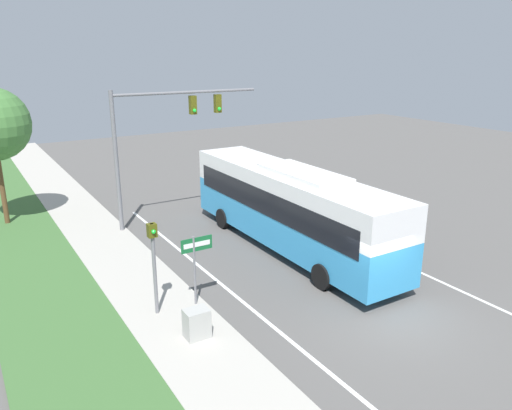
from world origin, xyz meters
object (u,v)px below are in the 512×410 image
Objects in this scene: bus at (289,204)px; street_sign at (196,258)px; pedestrian_signal at (154,255)px; utility_cabinet at (197,323)px; signal_gantry at (162,128)px.

bus is 4.88× the size of street_sign.
pedestrian_signal reaches higher than utility_cabinet.
bus is 7.54m from pedestrian_signal.
bus is 3.87× the size of pedestrian_signal.
utility_cabinet is (-0.89, -1.90, -1.22)m from street_sign.
signal_gantry reaches higher than utility_cabinet.
utility_cabinet is at bearing -115.25° from street_sign.
pedestrian_signal is 1.46m from street_sign.
street_sign is 2.43m from utility_cabinet.
utility_cabinet is at bearing -145.13° from bus.
street_sign is at bearing -4.24° from pedestrian_signal.
bus is 13.83× the size of utility_cabinet.
pedestrian_signal is (-7.08, -2.58, 0.14)m from bus.
bus is 1.66× the size of signal_gantry.
signal_gantry is 2.94× the size of street_sign.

